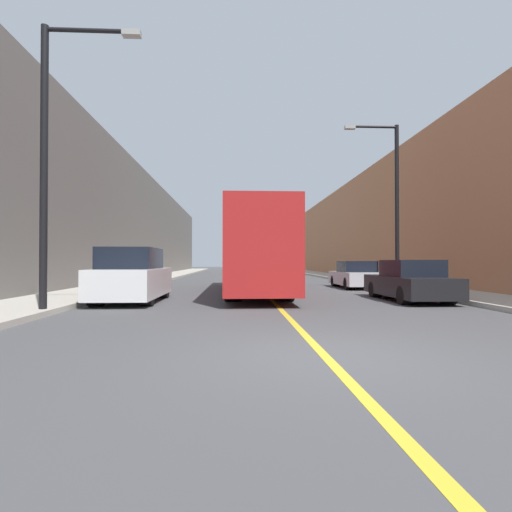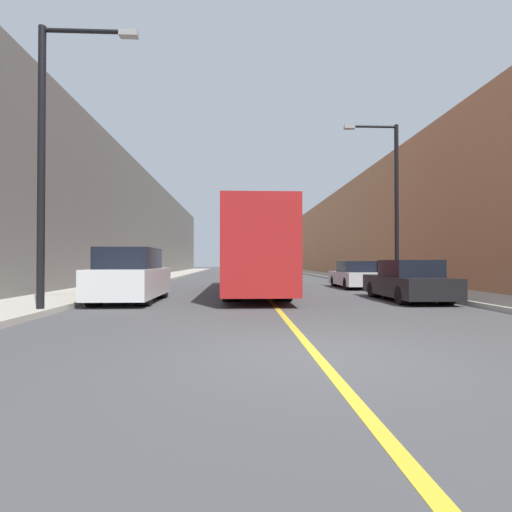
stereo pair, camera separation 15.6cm
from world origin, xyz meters
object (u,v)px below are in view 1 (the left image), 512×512
object	(u,v)px
bus	(254,251)
street_lamp_left	(53,147)
car_right_near	(409,282)
street_lamp_right	(392,195)
car_right_mid	(356,276)
parked_suv_left	(132,277)

from	to	relation	value
bus	street_lamp_left	bearing A→B (deg)	-128.41
car_right_near	street_lamp_right	size ratio (longest dim) A/B	0.57
car_right_near	car_right_mid	distance (m)	6.89
bus	parked_suv_left	bearing A→B (deg)	-138.12
car_right_mid	street_lamp_right	distance (m)	4.70
car_right_near	car_right_mid	world-z (taller)	car_right_near
bus	car_right_mid	distance (m)	6.42
parked_suv_left	street_lamp_left	xyz separation A→B (m)	(-1.30, -3.27, 3.65)
car_right_mid	street_lamp_right	xyz separation A→B (m)	(1.16, -2.18, 4.00)
parked_suv_left	street_lamp_right	distance (m)	12.75
parked_suv_left	car_right_near	bearing A→B (deg)	-0.05
car_right_near	street_lamp_right	world-z (taller)	street_lamp_right
parked_suv_left	street_lamp_right	bearing A→B (deg)	22.71
bus	car_right_near	world-z (taller)	bus
bus	street_lamp_right	bearing A→B (deg)	5.85
parked_suv_left	street_lamp_right	world-z (taller)	street_lamp_right
car_right_mid	street_lamp_left	size ratio (longest dim) A/B	0.56
car_right_near	car_right_mid	xyz separation A→B (m)	(0.12, 6.89, -0.01)
car_right_mid	street_lamp_left	bearing A→B (deg)	-138.26
parked_suv_left	car_right_near	xyz separation A→B (m)	(9.95, -0.01, -0.21)
bus	parked_suv_left	distance (m)	6.09
car_right_near	street_lamp_left	xyz separation A→B (m)	(-11.25, -3.26, 3.85)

